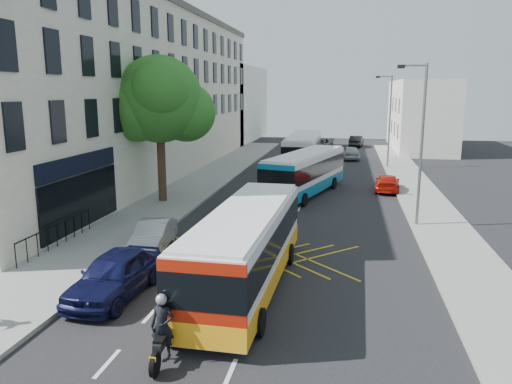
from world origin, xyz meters
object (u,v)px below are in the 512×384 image
at_px(bus_far, 303,151).
at_px(distant_car_silver, 351,153).
at_px(street_tree, 159,100).
at_px(parked_car_blue, 115,275).
at_px(parked_car_silver, 153,235).
at_px(lamp_far, 389,116).
at_px(distant_car_grey, 319,145).
at_px(lamp_near, 420,137).
at_px(bus_mid, 305,173).
at_px(distant_car_dark, 356,141).
at_px(bus_near, 246,247).
at_px(motorbike, 163,330).
at_px(red_hatchback, 387,183).

distance_m(bus_far, distant_car_silver, 8.40).
bearing_deg(street_tree, bus_far, 63.86).
distance_m(parked_car_blue, parked_car_silver, 5.20).
bearing_deg(lamp_far, parked_car_silver, -114.54).
distance_m(parked_car_silver, distant_car_grey, 37.76).
bearing_deg(lamp_near, distant_car_grey, 101.90).
height_order(parked_car_blue, parked_car_silver, parked_car_blue).
bearing_deg(lamp_near, parked_car_silver, -153.70).
distance_m(street_tree, parked_car_blue, 15.42).
bearing_deg(distant_car_silver, distant_car_grey, -65.78).
height_order(lamp_far, bus_mid, lamp_far).
bearing_deg(distant_car_dark, parked_car_silver, 84.22).
bearing_deg(lamp_near, bus_far, 112.11).
bearing_deg(bus_far, street_tree, -116.00).
xyz_separation_m(bus_near, distant_car_silver, (3.75, 34.67, -0.82)).
bearing_deg(distant_car_grey, motorbike, -84.66).
distance_m(distant_car_grey, distant_car_dark, 7.02).
height_order(motorbike, distant_car_dark, motorbike).
bearing_deg(motorbike, bus_mid, 81.96).
relative_size(parked_car_blue, parked_car_silver, 1.20).
xyz_separation_m(lamp_near, lamp_far, (0.00, 20.00, 0.00)).
relative_size(street_tree, bus_near, 0.86).
xyz_separation_m(lamp_near, distant_car_grey, (-6.65, 31.58, -3.88)).
xyz_separation_m(lamp_far, motorbike, (-8.01, -34.60, -3.74)).
xyz_separation_m(bus_near, distant_car_dark, (4.49, 46.59, -0.82)).
xyz_separation_m(parked_car_silver, distant_car_dark, (9.40, 42.99, 0.06)).
bearing_deg(parked_car_blue, lamp_near, 47.54).
height_order(bus_near, parked_car_silver, bus_near).
xyz_separation_m(street_tree, lamp_far, (14.71, 17.03, -1.68)).
bearing_deg(parked_car_blue, red_hatchback, 65.64).
height_order(red_hatchback, distant_car_dark, distant_car_dark).
bearing_deg(red_hatchback, distant_car_silver, -76.66).
height_order(bus_near, bus_far, bus_far).
relative_size(bus_mid, parked_car_silver, 2.72).
xyz_separation_m(street_tree, distant_car_grey, (8.05, 28.62, -5.56)).
bearing_deg(bus_mid, distant_car_silver, 95.70).
xyz_separation_m(street_tree, parked_car_blue, (3.61, -13.94, -5.51)).
distance_m(parked_car_blue, red_hatchback, 22.74).
bearing_deg(bus_far, distant_car_dark, 75.74).
distance_m(bus_near, bus_mid, 16.54).
bearing_deg(motorbike, distant_car_silver, 79.74).
distance_m(distant_car_silver, distant_car_dark, 11.95).
relative_size(bus_near, motorbike, 4.88).
bearing_deg(distant_car_dark, distant_car_silver, 92.99).
distance_m(street_tree, distant_car_dark, 36.78).
distance_m(lamp_far, parked_car_silver, 28.67).
xyz_separation_m(lamp_far, bus_near, (-6.89, -29.43, -3.11)).
height_order(motorbike, parked_car_silver, motorbike).
distance_m(distant_car_grey, distant_car_silver, 7.25).
xyz_separation_m(distant_car_grey, distant_car_dark, (4.25, 5.58, -0.05)).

